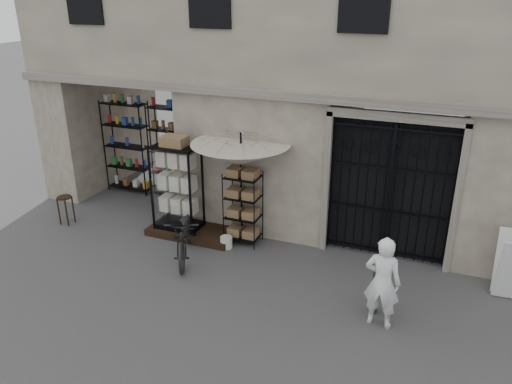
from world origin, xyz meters
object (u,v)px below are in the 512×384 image
at_px(display_cabinet, 177,192).
at_px(white_bucket, 226,242).
at_px(steel_bollard, 375,293).
at_px(market_umbrella, 241,148).
at_px(wire_rack, 243,209).
at_px(bicycle, 186,257).
at_px(shopkeeper, 378,323).
at_px(wooden_stool, 66,209).

xyz_separation_m(display_cabinet, white_bucket, (1.28, -0.24, -0.89)).
bearing_deg(steel_bollard, market_umbrella, 153.03).
distance_m(wire_rack, steel_bollard, 3.48).
relative_size(wire_rack, market_umbrella, 0.55).
bearing_deg(wire_rack, market_umbrella, 141.86).
xyz_separation_m(bicycle, shopkeeper, (4.07, -0.79, 0.00)).
distance_m(display_cabinet, wooden_stool, 2.86).
distance_m(display_cabinet, steel_bollard, 4.87).
height_order(bicycle, shopkeeper, bicycle).
xyz_separation_m(wooden_stool, steel_bollard, (7.35, -0.87, 0.02)).
height_order(wire_rack, steel_bollard, wire_rack).
height_order(wooden_stool, steel_bollard, steel_bollard).
bearing_deg(shopkeeper, white_bucket, -17.92).
height_order(white_bucket, wooden_stool, wooden_stool).
bearing_deg(market_umbrella, wire_rack, -45.21).
distance_m(market_umbrella, bicycle, 2.53).
bearing_deg(bicycle, wooden_stool, 149.92).
bearing_deg(market_umbrella, bicycle, -125.48).
distance_m(white_bucket, shopkeeper, 3.76).
xyz_separation_m(wire_rack, shopkeeper, (3.22, -1.83, -0.80)).
xyz_separation_m(market_umbrella, shopkeeper, (3.28, -1.90, -2.13)).
relative_size(wooden_stool, steel_bollard, 0.89).
distance_m(wire_rack, shopkeeper, 3.79).
height_order(market_umbrella, white_bucket, market_umbrella).
relative_size(wire_rack, steel_bollard, 2.11).
distance_m(bicycle, shopkeeper, 4.15).
height_order(wire_rack, wooden_stool, wire_rack).
xyz_separation_m(display_cabinet, shopkeeper, (4.74, -1.70, -1.01)).
xyz_separation_m(market_umbrella, white_bucket, (-0.18, -0.44, -2.01)).
height_order(wire_rack, bicycle, wire_rack).
distance_m(display_cabinet, market_umbrella, 1.85).
relative_size(steel_bollard, shopkeeper, 0.48).
xyz_separation_m(display_cabinet, wooden_stool, (-2.73, -0.54, -0.65)).
distance_m(market_umbrella, wooden_stool, 4.61).
bearing_deg(market_umbrella, shopkeeper, -30.04).
bearing_deg(bicycle, market_umbrella, 30.67).
bearing_deg(display_cabinet, wooden_stool, -179.27).
bearing_deg(display_cabinet, bicycle, -64.24).
bearing_deg(bicycle, wire_rack, 26.93).
xyz_separation_m(wire_rack, steel_bollard, (3.10, -1.54, -0.41)).
xyz_separation_m(market_umbrella, wooden_stool, (-4.19, -0.74, -1.77)).
height_order(white_bucket, shopkeeper, white_bucket).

